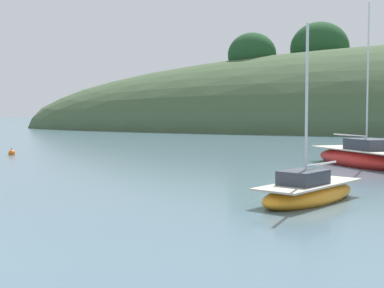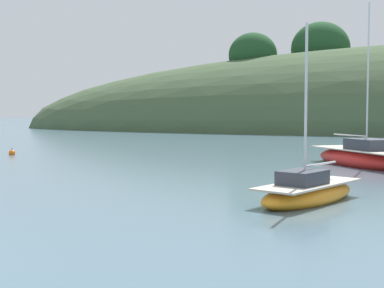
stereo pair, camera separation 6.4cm
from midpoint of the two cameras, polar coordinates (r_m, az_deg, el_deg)
sailboat_navy_dinghy at (r=30.85m, az=17.40°, el=-1.37°), size 6.56×7.44×8.96m
sailboat_grey_yawl at (r=18.21m, az=12.04°, el=-4.96°), size 3.39×5.30×5.95m
mooring_buoy_outer at (r=38.60m, az=-18.44°, el=-0.91°), size 0.44×0.44×0.54m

